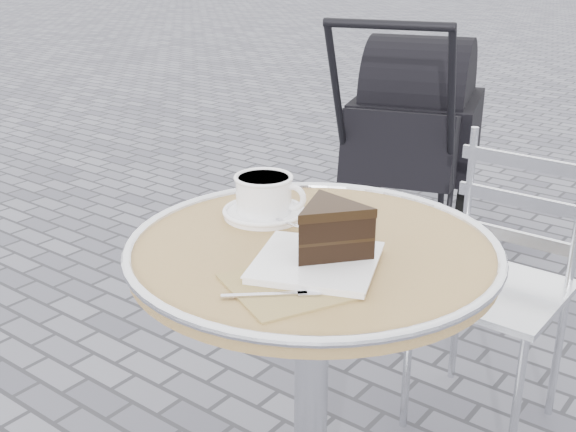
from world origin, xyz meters
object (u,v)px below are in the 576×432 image
Objects in this scene: bistro_chair at (507,251)px; baby_stroller at (411,146)px; cafe_table at (312,321)px; cake_plate_set at (327,237)px; cappuccino_set at (265,198)px.

baby_stroller is (-0.75, 0.85, -0.03)m from bistro_chair.
bistro_chair is (0.12, 0.73, -0.07)m from cafe_table.
cake_plate_set is 1.81m from baby_stroller.
baby_stroller is (-0.46, 1.52, -0.31)m from cappuccino_set.
cafe_table is 0.93× the size of bistro_chair.
baby_stroller is (-0.70, 1.64, -0.32)m from cake_plate_set.
cappuccino_set reaches higher than bistro_chair.
cake_plate_set is 0.44× the size of bistro_chair.
cake_plate_set reaches higher than cafe_table.
bistro_chair is at bearing 63.99° from cake_plate_set.
cafe_table is 0.74m from bistro_chair.
cafe_table is 0.27m from cappuccino_set.
cake_plate_set is 0.84m from bistro_chair.
cafe_table is at bearing 119.76° from cake_plate_set.
cake_plate_set reaches higher than bistro_chair.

